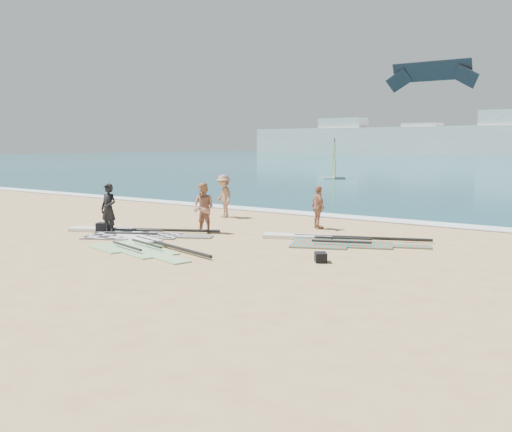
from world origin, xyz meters
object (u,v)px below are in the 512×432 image
Objects in this scene: rig_grey at (126,232)px; gear_bag_far at (321,257)px; rig_orange at (329,240)px; beachgoer_left at (204,208)px; rig_green at (142,245)px; beachgoer_mid at (224,196)px; beachgoer_back at (318,207)px; gear_bag_near at (105,227)px; person_wetsuit at (109,209)px.

gear_bag_far is (8.37, -0.26, 0.09)m from rig_grey.
rig_orange is 3.12× the size of beachgoer_left.
rig_green is 7.77m from beachgoer_mid.
rig_orange is 7.70m from beachgoer_mid.
rig_green is at bearing -168.57° from gear_bag_far.
beachgoer_left reaches higher than rig_grey.
rig_green is at bearing -86.93° from beachgoer_left.
rig_grey is 7.42m from beachgoer_back.
gear_bag_near is at bearing 178.09° from rig_orange.
beachgoer_back is (2.81, 6.72, 0.80)m from rig_green.
person_wetsuit reaches higher than rig_orange.
beachgoer_back is at bearing 17.99° from rig_grey.
rig_orange is 3.41m from gear_bag_far.
beachgoer_back is at bearing 48.29° from beachgoer_left.
beachgoer_left is at bearing 161.11° from gear_bag_far.
rig_green is 3.18m from person_wetsuit.
rig_green is 12.06× the size of gear_bag_far.
beachgoer_left is 4.52m from beachgoer_back.
rig_grey is 2.80m from rig_green.
beachgoer_mid reaches higher than rig_green.
rig_grey and rig_orange have the same top height.
beachgoer_left is at bearing 34.79° from person_wetsuit.
beachgoer_mid is (-7.03, 3.01, 0.92)m from rig_orange.
rig_grey is 3.01m from beachgoer_left.
beachgoer_back is at bearing 39.42° from person_wetsuit.
beachgoer_mid is 1.14× the size of beachgoer_back.
rig_grey is at bearing 35.23° from person_wetsuit.
gear_bag_far is 0.24× the size of beachgoer_left.
gear_bag_near is (-7.97, -3.04, 0.13)m from rig_orange.
rig_orange is 3.03× the size of beachgoer_mid.
gear_bag_near is 6.17m from beachgoer_mid.
rig_green is 0.93× the size of rig_orange.
beachgoer_mid is at bearing 80.64° from person_wetsuit.
rig_grey is at bearing 163.30° from rig_green.
gear_bag_near is 0.30× the size of beachgoer_left.
gear_bag_far is 0.24× the size of person_wetsuit.
gear_bag_far reaches higher than rig_green.
rig_orange is 3.10m from beachgoer_back.
rig_green is 7.32m from beachgoer_back.
person_wetsuit is at bearing -64.77° from beachgoer_mid.
beachgoer_mid is at bearing 29.90° from beachgoer_back.
beachgoer_back is at bearing 22.44° from beachgoer_mid.
rig_orange is 8.18m from person_wetsuit.
beachgoer_mid is (0.42, 6.26, 0.03)m from person_wetsuit.
rig_green is 3.22× the size of beachgoer_back.
gear_bag_near reaches higher than rig_grey.
gear_bag_near is 0.29× the size of beachgoer_mid.
gear_bag_near is at bearing 163.90° from rig_grey.
gear_bag_far is (5.99, 1.21, 0.09)m from rig_green.
rig_orange is at bearing 18.05° from person_wetsuit.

